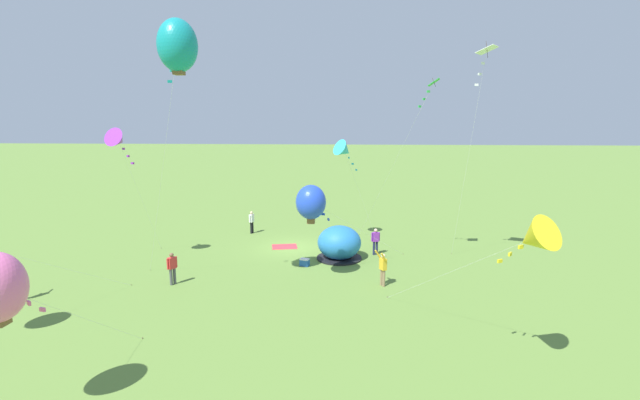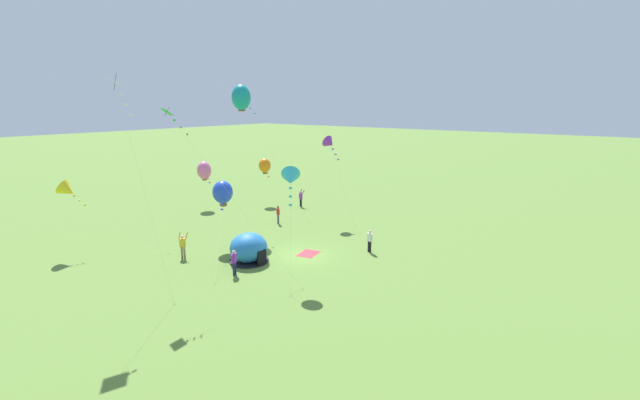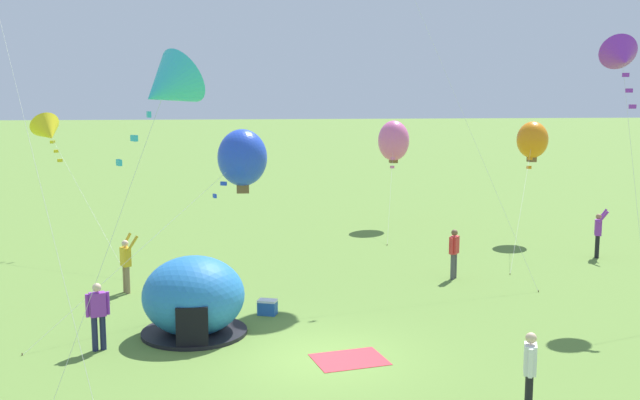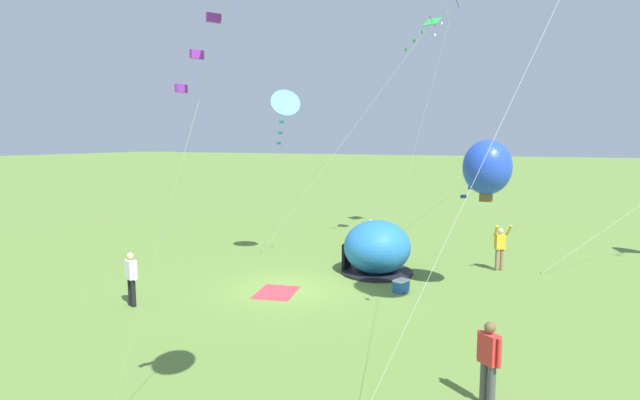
{
  "view_description": "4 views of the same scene",
  "coord_description": "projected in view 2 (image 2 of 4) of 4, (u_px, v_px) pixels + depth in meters",
  "views": [
    {
      "loc": [
        -3.99,
        27.85,
        8.29
      ],
      "look_at": [
        -1.93,
        1.19,
        3.53
      ],
      "focal_mm": 24.0,
      "sensor_mm": 36.0,
      "label": 1
    },
    {
      "loc": [
        -23.15,
        -19.23,
        11.08
      ],
      "look_at": [
        2.72,
        0.33,
        3.69
      ],
      "focal_mm": 24.0,
      "sensor_mm": 36.0,
      "label": 2
    },
    {
      "loc": [
        -1.95,
        -17.26,
        6.44
      ],
      "look_at": [
        0.07,
        1.39,
        3.67
      ],
      "focal_mm": 42.0,
      "sensor_mm": 36.0,
      "label": 3
    },
    {
      "loc": [
        15.15,
        8.03,
        5.23
      ],
      "look_at": [
        -1.93,
        0.32,
        2.95
      ],
      "focal_mm": 28.0,
      "sensor_mm": 36.0,
      "label": 4
    }
  ],
  "objects": [
    {
      "name": "popup_tent",
      "position": [
        249.0,
        248.0,
        30.35
      ],
      "size": [
        2.81,
        2.81,
        2.1
      ],
      "color": "#2672BF",
      "rests_on": "ground"
    },
    {
      "name": "kite_cyan",
      "position": [
        291.0,
        179.0,
        26.53
      ],
      "size": [
        3.28,
        2.86,
        7.26
      ],
      "color": "silver",
      "rests_on": "ground"
    },
    {
      "name": "person_near_tent",
      "position": [
        278.0,
        214.0,
        39.95
      ],
      "size": [
        0.42,
        0.49,
        1.72
      ],
      "color": "#4C4C51",
      "rests_on": "ground"
    },
    {
      "name": "kite_teal",
      "position": [
        241.0,
        97.0,
        37.51
      ],
      "size": [
        4.97,
        5.21,
        12.65
      ],
      "color": "silver",
      "rests_on": "ground"
    },
    {
      "name": "kite_white",
      "position": [
        118.0,
        89.0,
        22.66
      ],
      "size": [
        1.34,
        3.61,
        12.63
      ],
      "color": "silver",
      "rests_on": "ground"
    },
    {
      "name": "kite_green",
      "position": [
        174.0,
        121.0,
        24.73
      ],
      "size": [
        4.26,
        7.32,
        10.83
      ],
      "color": "silver",
      "rests_on": "ground"
    },
    {
      "name": "kite_orange",
      "position": [
        265.0,
        165.0,
        47.47
      ],
      "size": [
        3.97,
        7.28,
        5.09
      ],
      "color": "silver",
      "rests_on": "ground"
    },
    {
      "name": "ground_plane",
      "position": [
        301.0,
        255.0,
        31.78
      ],
      "size": [
        300.0,
        300.0,
        0.0
      ],
      "primitive_type": "plane",
      "color": "olive"
    },
    {
      "name": "person_arms_raised",
      "position": [
        301.0,
        198.0,
        46.49
      ],
      "size": [
        0.61,
        0.71,
        1.89
      ],
      "color": "black",
      "rests_on": "ground"
    },
    {
      "name": "person_watching_sky",
      "position": [
        234.0,
        261.0,
        27.97
      ],
      "size": [
        0.56,
        0.36,
        1.72
      ],
      "color": "#1E2347",
      "rests_on": "ground"
    },
    {
      "name": "person_with_toddler",
      "position": [
        370.0,
        240.0,
        32.3
      ],
      "size": [
        0.36,
        0.56,
        1.72
      ],
      "color": "black",
      "rests_on": "ground"
    },
    {
      "name": "picnic_blanket",
      "position": [
        308.0,
        254.0,
        32.16
      ],
      "size": [
        1.93,
        1.63,
        0.01
      ],
      "primitive_type": "cube",
      "rotation": [
        0.0,
        0.0,
        0.21
      ],
      "color": "#CC333D",
      "rests_on": "ground"
    },
    {
      "name": "kite_blue",
      "position": [
        223.0,
        192.0,
        33.09
      ],
      "size": [
        6.26,
        6.14,
        5.23
      ],
      "color": "silver",
      "rests_on": "ground"
    },
    {
      "name": "person_flying_kite",
      "position": [
        183.0,
        245.0,
        31.06
      ],
      "size": [
        0.65,
        0.72,
        1.89
      ],
      "color": "#8C7251",
      "rests_on": "ground"
    },
    {
      "name": "kite_pink",
      "position": [
        204.0,
        171.0,
        45.56
      ],
      "size": [
        2.0,
        5.69,
        5.0
      ],
      "color": "silver",
      "rests_on": "ground"
    },
    {
      "name": "kite_yellow",
      "position": [
        68.0,
        190.0,
        31.62
      ],
      "size": [
        4.88,
        7.23,
        5.54
      ],
      "color": "silver",
      "rests_on": "ground"
    },
    {
      "name": "cooler_box",
      "position": [
        254.0,
        247.0,
        32.97
      ],
      "size": [
        0.62,
        0.52,
        0.44
      ],
      "color": "#2659B2",
      "rests_on": "ground"
    },
    {
      "name": "kite_purple",
      "position": [
        330.0,
        143.0,
        39.93
      ],
      "size": [
        1.33,
        4.06,
        8.1
      ],
      "color": "silver",
      "rests_on": "ground"
    }
  ]
}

